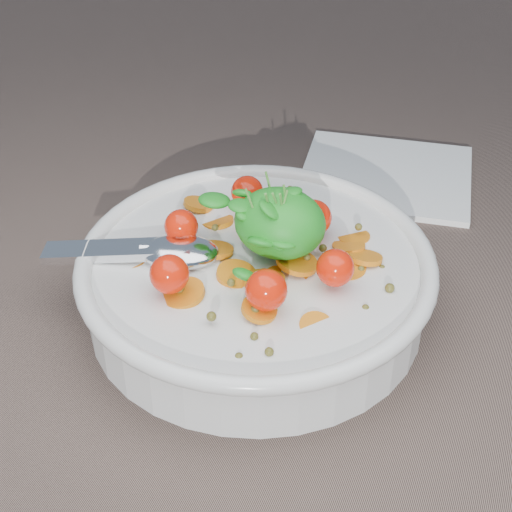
% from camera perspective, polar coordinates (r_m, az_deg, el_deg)
% --- Properties ---
extents(ground, '(6.00, 6.00, 0.00)m').
position_cam_1_polar(ground, '(0.66, 0.46, -3.67)').
color(ground, '#745E53').
rests_on(ground, ground).
extents(bowl, '(0.31, 0.29, 0.12)m').
position_cam_1_polar(bowl, '(0.63, 0.01, -1.68)').
color(bowl, silver).
rests_on(bowl, ground).
extents(napkin, '(0.19, 0.17, 0.01)m').
position_cam_1_polar(napkin, '(0.83, 9.43, 5.81)').
color(napkin, white).
rests_on(napkin, ground).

